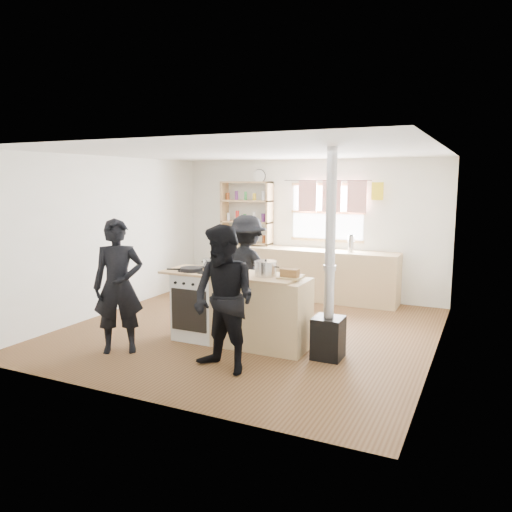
# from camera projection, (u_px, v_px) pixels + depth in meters

# --- Properties ---
(ground) EXTENTS (5.00, 5.00, 0.01)m
(ground) POSITION_uv_depth(u_px,v_px,m) (249.00, 331.00, 7.12)
(ground) COLOR brown
(ground) RESTS_ON ground
(back_counter) EXTENTS (3.40, 0.55, 0.90)m
(back_counter) POSITION_uv_depth(u_px,v_px,m) (303.00, 273.00, 9.03)
(back_counter) COLOR tan
(back_counter) RESTS_ON ground
(shelving_unit) EXTENTS (1.00, 0.28, 1.20)m
(shelving_unit) POSITION_uv_depth(u_px,v_px,m) (247.00, 213.00, 9.49)
(shelving_unit) COLOR tan
(shelving_unit) RESTS_ON back_counter
(thermos) EXTENTS (0.10, 0.10, 0.29)m
(thermos) POSITION_uv_depth(u_px,v_px,m) (351.00, 244.00, 8.58)
(thermos) COLOR silver
(thermos) RESTS_ON back_counter
(cooking_island) EXTENTS (1.97, 0.64, 0.93)m
(cooking_island) POSITION_uv_depth(u_px,v_px,m) (240.00, 309.00, 6.49)
(cooking_island) COLOR white
(cooking_island) RESTS_ON ground
(skillet_greens) EXTENTS (0.39, 0.39, 0.05)m
(skillet_greens) POSITION_uv_depth(u_px,v_px,m) (191.00, 269.00, 6.61)
(skillet_greens) COLOR black
(skillet_greens) RESTS_ON cooking_island
(roast_tray) EXTENTS (0.40, 0.36, 0.07)m
(roast_tray) POSITION_uv_depth(u_px,v_px,m) (230.00, 271.00, 6.42)
(roast_tray) COLOR silver
(roast_tray) RESTS_ON cooking_island
(stockpot_stove) EXTENTS (0.22, 0.22, 0.18)m
(stockpot_stove) POSITION_uv_depth(u_px,v_px,m) (211.00, 264.00, 6.69)
(stockpot_stove) COLOR #B2B2B4
(stockpot_stove) RESTS_ON cooking_island
(stockpot_counter) EXTENTS (0.29, 0.29, 0.21)m
(stockpot_counter) POSITION_uv_depth(u_px,v_px,m) (266.00, 268.00, 6.26)
(stockpot_counter) COLOR #BBBBBE
(stockpot_counter) RESTS_ON cooking_island
(bread_board) EXTENTS (0.29, 0.21, 0.12)m
(bread_board) POSITION_uv_depth(u_px,v_px,m) (290.00, 274.00, 6.10)
(bread_board) COLOR tan
(bread_board) RESTS_ON cooking_island
(flue_heater) EXTENTS (0.35, 0.35, 2.50)m
(flue_heater) POSITION_uv_depth(u_px,v_px,m) (329.00, 306.00, 5.92)
(flue_heater) COLOR black
(flue_heater) RESTS_ON ground
(person_near_left) EXTENTS (0.73, 0.67, 1.66)m
(person_near_left) POSITION_uv_depth(u_px,v_px,m) (118.00, 286.00, 6.13)
(person_near_left) COLOR black
(person_near_left) RESTS_ON ground
(person_near_right) EXTENTS (0.93, 0.80, 1.65)m
(person_near_right) POSITION_uv_depth(u_px,v_px,m) (224.00, 300.00, 5.48)
(person_near_right) COLOR black
(person_near_right) RESTS_ON ground
(person_far) EXTENTS (1.10, 0.70, 1.62)m
(person_far) POSITION_uv_depth(u_px,v_px,m) (247.00, 270.00, 7.34)
(person_far) COLOR black
(person_far) RESTS_ON ground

